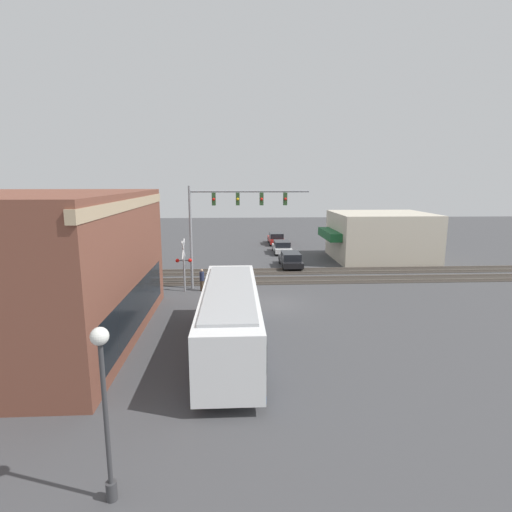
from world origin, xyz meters
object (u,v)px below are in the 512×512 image
parked_car_white (282,247)px  pedestrian_at_crossing (202,280)px  city_bus (230,317)px  parked_car_black (291,260)px  streetlamp (105,400)px  crossing_signal (184,260)px  parked_car_red (276,239)px

parked_car_white → pedestrian_at_crossing: 16.72m
city_bus → parked_car_black: size_ratio=2.39×
city_bus → parked_car_black: bearing=-16.3°
parked_car_black → streetlamp: bearing=163.0°
parked_car_white → city_bus: bearing=168.1°
parked_car_black → city_bus: bearing=163.7°
crossing_signal → parked_car_white: crossing_signal is taller
city_bus → crossing_signal: bearing=18.0°
city_bus → crossing_signal: size_ratio=2.88×
parked_car_white → parked_car_red: bearing=-0.0°
streetlamp → pedestrian_at_crossing: 19.47m
streetlamp → parked_car_white: size_ratio=1.05×
streetlamp → pedestrian_at_crossing: streetlamp is taller
streetlamp → parked_car_black: 28.48m
crossing_signal → parked_car_white: size_ratio=0.86×
crossing_signal → parked_car_red: 23.05m
parked_car_black → parked_car_white: 7.11m
city_bus → parked_car_red: bearing=-9.6°
parked_car_black → parked_car_white: size_ratio=1.04×
parked_car_white → pedestrian_at_crossing: size_ratio=2.71×
streetlamp → parked_car_red: size_ratio=1.03×
crossing_signal → parked_car_white: (14.99, -8.83, -1.66)m
parked_car_white → parked_car_red: 6.24m
streetlamp → parked_car_white: (34.26, -8.31, -2.13)m
streetlamp → parked_car_white: streetlamp is taller
city_bus → streetlamp: streetlamp is taller
parked_car_black → pedestrian_at_crossing: bearing=135.9°
crossing_signal → parked_car_red: crossing_signal is taller
parked_car_white → streetlamp: bearing=166.4°
crossing_signal → pedestrian_at_crossing: bearing=-86.4°
city_bus → parked_car_white: bearing=-11.9°
city_bus → pedestrian_at_crossing: size_ratio=6.72×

